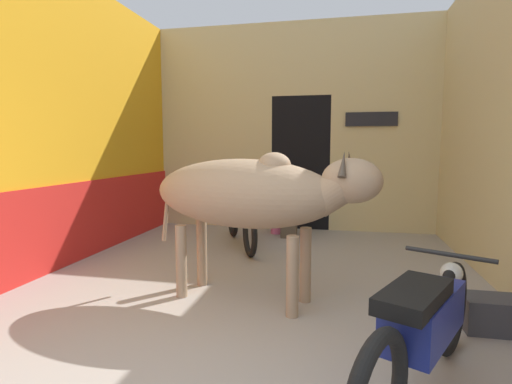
% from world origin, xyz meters
% --- Properties ---
extents(wall_left_shopfront, '(0.25, 5.52, 3.71)m').
position_xyz_m(wall_left_shopfront, '(-2.60, 2.75, 1.79)').
color(wall_left_shopfront, orange).
rests_on(wall_left_shopfront, ground_plane).
extents(wall_back_with_doorway, '(5.02, 0.93, 3.71)m').
position_xyz_m(wall_back_with_doorway, '(0.06, 5.77, 1.63)').
color(wall_back_with_doorway, '#D1BC84').
rests_on(wall_back_with_doorway, ground_plane).
extents(cow, '(2.30, 1.08, 1.48)m').
position_xyz_m(cow, '(0.05, 1.95, 1.05)').
color(cow, tan).
rests_on(cow, ground_plane).
extents(motorcycle_near, '(1.00, 1.85, 0.78)m').
position_xyz_m(motorcycle_near, '(1.38, 0.66, 0.45)').
color(motorcycle_near, black).
rests_on(motorcycle_near, ground_plane).
extents(motorcycle_far, '(0.95, 1.81, 0.77)m').
position_xyz_m(motorcycle_far, '(-0.60, 4.07, 0.44)').
color(motorcycle_far, black).
rests_on(motorcycle_far, ground_plane).
extents(shopkeeper_seated, '(0.38, 0.34, 1.22)m').
position_xyz_m(shopkeeper_seated, '(0.06, 4.85, 0.65)').
color(shopkeeper_seated, brown).
rests_on(shopkeeper_seated, ground_plane).
extents(plastic_stool, '(0.29, 0.29, 0.44)m').
position_xyz_m(plastic_stool, '(-0.20, 5.04, 0.24)').
color(plastic_stool, '#DB6093').
rests_on(plastic_stool, ground_plane).
extents(crate, '(0.44, 0.32, 0.28)m').
position_xyz_m(crate, '(2.12, 1.73, 0.14)').
color(crate, '#38383D').
rests_on(crate, ground_plane).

